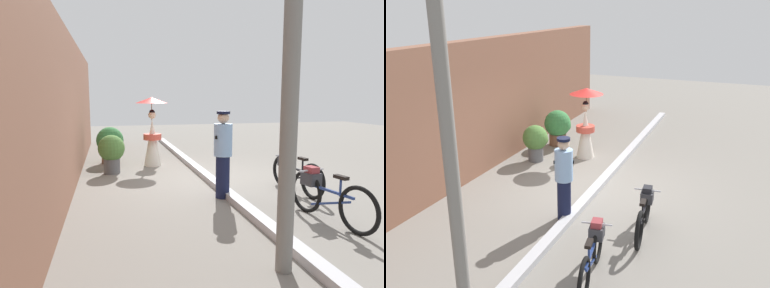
% 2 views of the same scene
% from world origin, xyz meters
% --- Properties ---
extents(ground_plane, '(30.00, 30.00, 0.00)m').
position_xyz_m(ground_plane, '(0.00, 0.00, 0.00)').
color(ground_plane, gray).
extents(building_wall, '(14.00, 0.40, 3.16)m').
position_xyz_m(building_wall, '(0.00, 3.06, 1.58)').
color(building_wall, brown).
rests_on(building_wall, ground_plane).
extents(sidewalk_curb, '(14.00, 0.20, 0.12)m').
position_xyz_m(sidewalk_curb, '(0.00, 0.00, 0.06)').
color(sidewalk_curb, '#B2B2B7').
rests_on(sidewalk_curb, ground_plane).
extents(bicycle_near_officer, '(1.64, 0.48, 0.76)m').
position_xyz_m(bicycle_near_officer, '(-1.46, -1.41, 0.39)').
color(bicycle_near_officer, black).
rests_on(bicycle_near_officer, ground_plane).
extents(bicycle_far_side, '(1.72, 0.48, 0.78)m').
position_xyz_m(bicycle_far_side, '(-3.06, -1.02, 0.41)').
color(bicycle_far_side, black).
rests_on(bicycle_far_side, ground_plane).
extents(person_officer, '(0.34, 0.36, 1.62)m').
position_xyz_m(person_officer, '(-1.53, 0.12, 0.86)').
color(person_officer, '#141938').
rests_on(person_officer, ground_plane).
extents(person_with_parasol, '(0.88, 0.88, 1.86)m').
position_xyz_m(person_with_parasol, '(1.83, 1.01, 0.98)').
color(person_with_parasol, silver).
rests_on(person_with_parasol, ground_plane).
extents(potted_plant_by_door, '(0.78, 0.76, 1.03)m').
position_xyz_m(potted_plant_by_door, '(2.51, 2.12, 0.57)').
color(potted_plant_by_door, brown).
rests_on(potted_plant_by_door, ground_plane).
extents(potted_plant_small, '(0.67, 0.65, 0.95)m').
position_xyz_m(potted_plant_small, '(1.09, 2.10, 0.55)').
color(potted_plant_small, '#59595B').
rests_on(potted_plant_small, ground_plane).
extents(utility_pole, '(0.18, 0.18, 4.80)m').
position_xyz_m(utility_pole, '(-4.32, 0.36, 2.40)').
color(utility_pole, slate).
rests_on(utility_pole, ground_plane).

